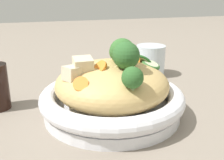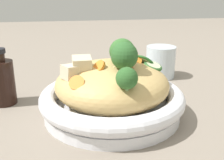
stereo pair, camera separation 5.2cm
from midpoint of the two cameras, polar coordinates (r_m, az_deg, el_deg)
name	(u,v)px [view 1 (the left image)]	position (r m, az deg, el deg)	size (l,w,h in m)	color
ground_plane	(112,114)	(0.54, -2.74, -7.12)	(3.00, 3.00, 0.00)	gray
serving_bowl	(112,102)	(0.53, -2.78, -4.52)	(0.28, 0.28, 0.05)	white
noodle_heap	(112,84)	(0.52, -2.84, -0.92)	(0.21, 0.21, 0.10)	tan
broccoli_florets	(124,57)	(0.48, -0.50, 4.74)	(0.07, 0.15, 0.07)	#9ABA7A
carrot_coins	(108,68)	(0.50, -3.76, 2.51)	(0.15, 0.11, 0.04)	orange
zucchini_slices	(137,61)	(0.55, 2.40, 3.87)	(0.10, 0.07, 0.04)	beige
chicken_chunks	(79,69)	(0.49, -9.83, 2.21)	(0.06, 0.05, 0.04)	beige
drinking_glass	(150,61)	(0.77, 6.03, 3.98)	(0.08, 0.08, 0.08)	silver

